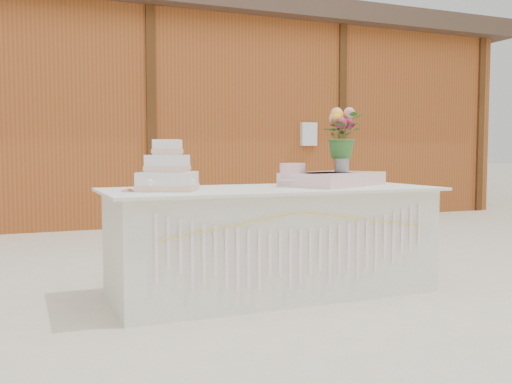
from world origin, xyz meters
The scene contains 9 objects.
ground centered at (0.00, 0.00, 0.00)m, with size 80.00×80.00×0.00m, color beige.
barn centered at (-0.01, 5.99, 1.68)m, with size 12.60×4.60×3.30m.
cake_table centered at (0.00, 0.00, 0.39)m, with size 2.40×1.00×0.77m.
wedding_cake centered at (-0.76, 0.00, 0.89)m, with size 0.50×0.50×0.34m.
pink_cake_stand centered at (0.18, 0.04, 0.87)m, with size 0.24×0.24×0.17m.
satin_runner centered at (0.54, 0.05, 0.82)m, with size 0.81×0.47×0.10m, color beige.
flower_vase centered at (0.63, 0.08, 0.95)m, with size 0.11×0.11×0.15m, color #A6A6AA.
bouquet centered at (0.63, 0.08, 1.20)m, with size 0.32×0.27×0.35m, color #326829.
loose_flowers centered at (-1.02, 0.15, 0.78)m, with size 0.15×0.37×0.02m, color pink, non-canonical shape.
Camera 1 is at (-1.69, -3.73, 1.03)m, focal length 40.00 mm.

